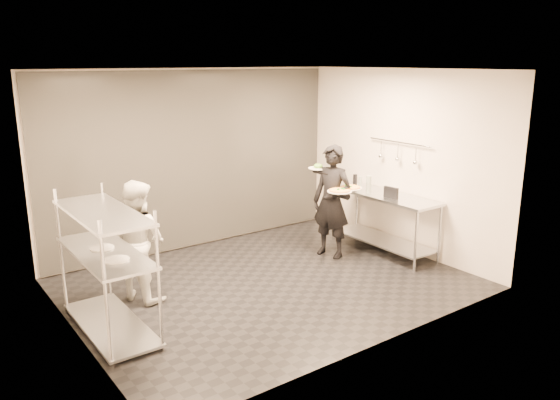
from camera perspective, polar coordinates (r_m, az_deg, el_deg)
room_shell at (r=7.96m, az=-6.10°, el=3.38°), size 5.00×4.00×2.80m
pass_rack at (r=6.24m, az=-17.69°, el=-6.40°), size 0.60×1.60×1.50m
prep_counter at (r=8.58m, az=10.82°, el=-1.32°), size 0.60×1.80×0.92m
utensil_rail at (r=8.56m, az=12.25°, el=4.90°), size 0.07×1.20×0.31m
waiter at (r=8.22m, az=5.44°, el=-0.16°), size 0.57×0.71×1.71m
chef at (r=6.96m, az=-14.59°, el=-4.11°), size 0.81×0.90×1.52m
pizza_plate_near at (r=7.95m, az=6.24°, el=0.97°), size 0.36×0.36×0.05m
pizza_plate_far at (r=8.15m, az=7.37°, el=1.31°), size 0.34×0.34×0.05m
salad_plate at (r=8.29m, az=4.01°, el=3.46°), size 0.30×0.30×0.07m
pos_monitor at (r=8.25m, az=11.52°, el=0.75°), size 0.07×0.24×0.17m
bottle_green at (r=8.46m, az=9.24°, el=1.58°), size 0.08×0.08×0.28m
bottle_clear at (r=8.83m, az=8.38°, el=1.84°), size 0.06×0.06×0.19m
bottle_dark at (r=8.80m, az=7.83°, el=1.94°), size 0.07×0.07×0.23m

